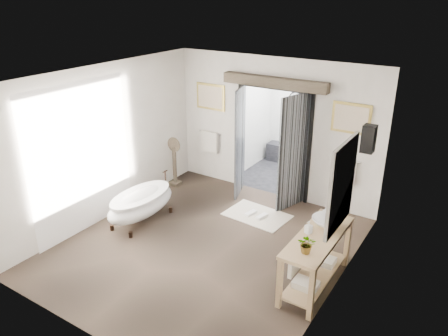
# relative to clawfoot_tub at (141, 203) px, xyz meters

# --- Properties ---
(ground_plane) EXTENTS (5.00, 5.00, 0.00)m
(ground_plane) POSITION_rel_clawfoot_tub_xyz_m (1.51, -0.07, -0.38)
(ground_plane) COLOR brown
(room_shell) EXTENTS (4.52, 5.02, 2.91)m
(room_shell) POSITION_rel_clawfoot_tub_xyz_m (1.48, -0.21, 1.48)
(room_shell) COLOR silver
(room_shell) RESTS_ON ground_plane
(shower_room) EXTENTS (2.22, 2.01, 2.51)m
(shower_room) POSITION_rel_clawfoot_tub_xyz_m (1.51, 3.92, 0.53)
(shower_room) COLOR black
(shower_room) RESTS_ON ground_plane
(back_wall_dressing) EXTENTS (3.82, 0.79, 2.52)m
(back_wall_dressing) POSITION_rel_clawfoot_tub_xyz_m (1.51, 2.24, 1.18)
(back_wall_dressing) COLOR black
(back_wall_dressing) RESTS_ON ground_plane
(clawfoot_tub) EXTENTS (0.71, 1.59, 0.77)m
(clawfoot_tub) POSITION_rel_clawfoot_tub_xyz_m (0.00, 0.00, 0.00)
(clawfoot_tub) COLOR #2F1E15
(clawfoot_tub) RESTS_ON ground_plane
(vanity) EXTENTS (0.57, 1.60, 0.85)m
(vanity) POSITION_rel_clawfoot_tub_xyz_m (3.47, -0.06, 0.13)
(vanity) COLOR tan
(vanity) RESTS_ON ground_plane
(pedestal_mirror) EXTENTS (0.33, 0.22, 1.13)m
(pedestal_mirror) POSITION_rel_clawfoot_tub_xyz_m (-0.49, 1.63, 0.11)
(pedestal_mirror) COLOR brown
(pedestal_mirror) RESTS_ON ground_plane
(rug) EXTENTS (1.26, 0.89, 0.01)m
(rug) POSITION_rel_clawfoot_tub_xyz_m (1.75, 1.36, -0.37)
(rug) COLOR beige
(rug) RESTS_ON ground_plane
(slippers) EXTENTS (0.40, 0.28, 0.05)m
(slippers) POSITION_rel_clawfoot_tub_xyz_m (1.76, 1.32, -0.34)
(slippers) COLOR white
(slippers) RESTS_ON rug
(basin) EXTENTS (0.49, 0.49, 0.16)m
(basin) POSITION_rel_clawfoot_tub_xyz_m (3.51, 0.23, 0.55)
(basin) COLOR white
(basin) RESTS_ON vanity
(plant) EXTENTS (0.29, 0.27, 0.27)m
(plant) POSITION_rel_clawfoot_tub_xyz_m (3.51, -0.55, 0.61)
(plant) COLOR gray
(plant) RESTS_ON vanity
(soap_bottle_a) EXTENTS (0.11, 0.11, 0.19)m
(soap_bottle_a) POSITION_rel_clawfoot_tub_xyz_m (3.34, -0.06, 0.57)
(soap_bottle_a) COLOR gray
(soap_bottle_a) RESTS_ON vanity
(soap_bottle_b) EXTENTS (0.15, 0.15, 0.18)m
(soap_bottle_b) POSITION_rel_clawfoot_tub_xyz_m (3.38, 0.53, 0.56)
(soap_bottle_b) COLOR gray
(soap_bottle_b) RESTS_ON vanity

